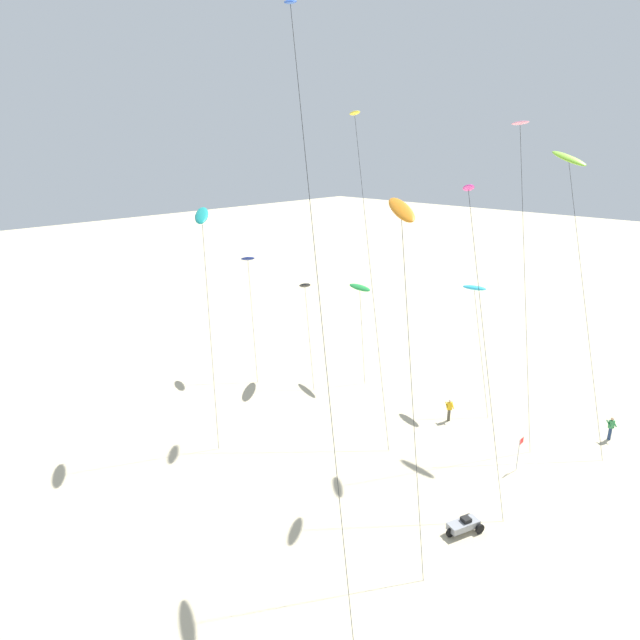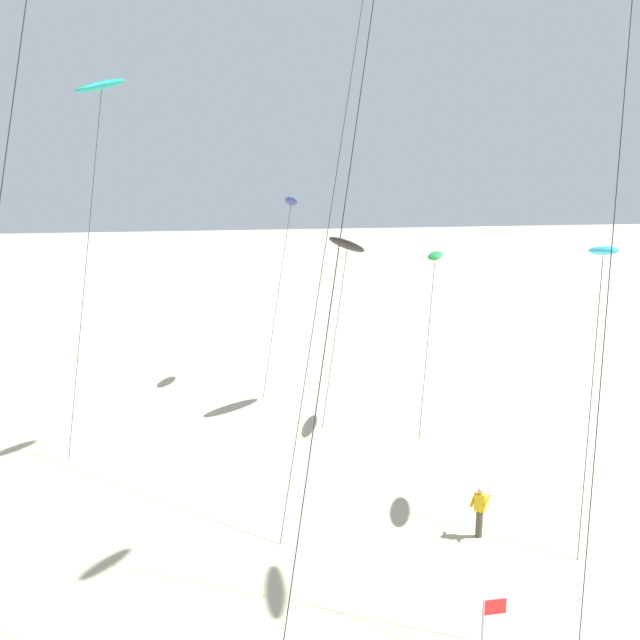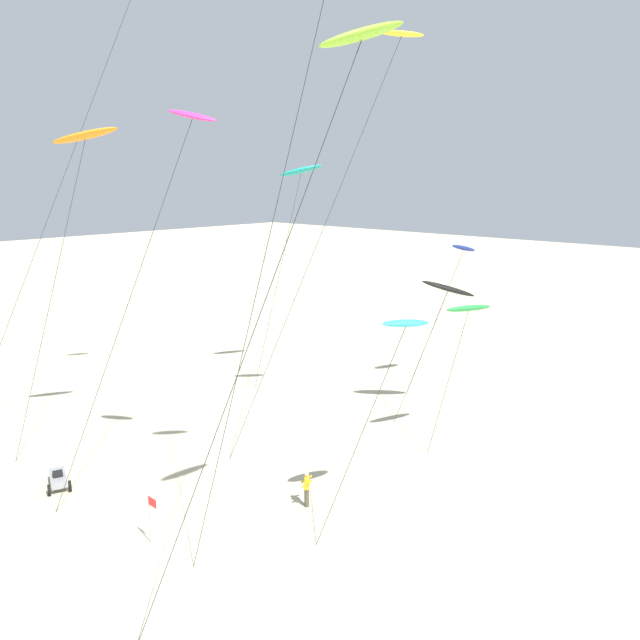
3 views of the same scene
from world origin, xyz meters
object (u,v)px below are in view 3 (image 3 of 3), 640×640
(kite_cyan, at_px, (405,325))
(kite_teal, at_px, (301,172))
(kite_yellow, at_px, (398,42))
(kite_pink, at_px, (321,10))
(beach_buggy, at_px, (58,479))
(kite_flyer_nearest, at_px, (307,488))
(marker_flag, at_px, (151,510))
(kite_navy, at_px, (463,249))
(kite_black, at_px, (448,289))
(kite_magenta, at_px, (190,124))
(kite_lime, at_px, (360,41))
(kite_orange, at_px, (85,138))
(kite_green, at_px, (469,309))

(kite_cyan, bearing_deg, kite_teal, 146.29)
(kite_cyan, bearing_deg, kite_yellow, 129.69)
(kite_pink, distance_m, beach_buggy, 23.57)
(kite_flyer_nearest, relative_size, marker_flag, 0.80)
(kite_navy, distance_m, kite_black, 5.56)
(kite_pink, bearing_deg, kite_magenta, -175.99)
(marker_flag, bearing_deg, kite_yellow, 86.08)
(kite_flyer_nearest, bearing_deg, beach_buggy, -145.82)
(kite_navy, height_order, kite_cyan, kite_navy)
(kite_black, xyz_separation_m, kite_yellow, (-0.25, -5.29, 12.77))
(kite_lime, distance_m, kite_cyan, 10.57)
(kite_yellow, distance_m, beach_buggy, 26.56)
(kite_teal, relative_size, kite_cyan, 1.67)
(kite_lime, height_order, marker_flag, kite_lime)
(kite_cyan, relative_size, kite_yellow, 0.43)
(kite_magenta, xyz_separation_m, kite_yellow, (2.67, 10.48, 4.23))
(kite_lime, xyz_separation_m, kite_navy, (-9.17, 22.20, -8.27))
(kite_navy, distance_m, kite_flyer_nearest, 20.57)
(kite_orange, xyz_separation_m, marker_flag, (9.13, -3.18, -14.78))
(kite_lime, relative_size, kite_teal, 1.22)
(kite_navy, relative_size, kite_teal, 0.66)
(kite_magenta, height_order, kite_green, kite_magenta)
(kite_navy, xyz_separation_m, kite_green, (5.15, -8.13, -2.02))
(kite_black, bearing_deg, kite_yellow, -92.66)
(kite_flyer_nearest, xyz_separation_m, beach_buggy, (-9.95, -6.76, -0.46))
(kite_teal, relative_size, marker_flag, 7.36)
(kite_magenta, distance_m, kite_yellow, 11.61)
(kite_black, relative_size, marker_flag, 4.13)
(kite_pink, xyz_separation_m, beach_buggy, (-12.57, -4.84, -19.34))
(kite_black, relative_size, kite_magenta, 0.50)
(kite_navy, height_order, kite_pink, kite_pink)
(kite_black, bearing_deg, beach_buggy, -113.29)
(kite_lime, xyz_separation_m, kite_pink, (-3.32, 2.02, 1.69))
(kite_lime, xyz_separation_m, beach_buggy, (-15.89, -2.82, -17.64))
(kite_lime, distance_m, kite_pink, 4.24)
(kite_cyan, bearing_deg, marker_flag, -132.58)
(kite_pink, xyz_separation_m, kite_cyan, (1.66, 3.00, -10.86))
(kite_navy, relative_size, kite_green, 1.26)
(kite_black, relative_size, kite_flyer_nearest, 5.19)
(kite_navy, distance_m, kite_cyan, 18.77)
(kite_navy, height_order, kite_flyer_nearest, kite_navy)
(kite_pink, height_order, kite_yellow, kite_yellow)
(kite_black, bearing_deg, kite_green, -45.35)
(beach_buggy, distance_m, marker_flag, 7.52)
(kite_yellow, bearing_deg, kite_flyer_nearest, -79.30)
(kite_lime, distance_m, kite_green, 17.88)
(kite_orange, relative_size, kite_yellow, 0.79)
(kite_lime, distance_m, kite_orange, 17.70)
(kite_green, distance_m, kite_cyan, 9.42)
(kite_navy, xyz_separation_m, marker_flag, (0.71, -24.58, -8.31))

